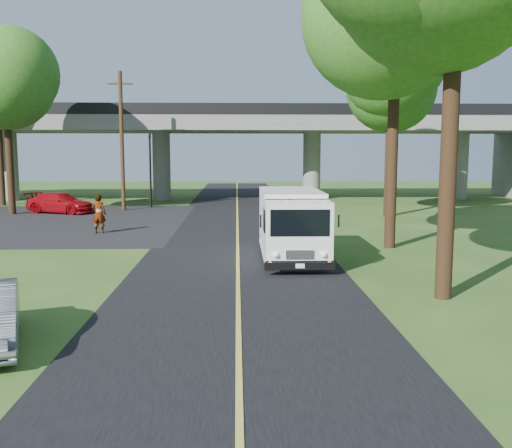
{
  "coord_description": "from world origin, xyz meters",
  "views": [
    {
      "loc": [
        -0.02,
        -13.75,
        3.93
      ],
      "look_at": [
        0.59,
        4.3,
        1.6
      ],
      "focal_mm": 40.0,
      "sensor_mm": 36.0,
      "label": 1
    }
  ],
  "objects_px": {
    "step_van": "(292,222)",
    "utility_pole": "(122,140)",
    "traffic_signal": "(150,161)",
    "tree_left_lot": "(8,84)",
    "pedestrian": "(99,214)",
    "red_sedan": "(61,203)",
    "tree_right_far": "(395,75)",
    "tree_right_mid": "(403,2)"
  },
  "relations": [
    {
      "from": "traffic_signal",
      "to": "pedestrian",
      "type": "xyz_separation_m",
      "value": [
        -0.59,
        -12.59,
        -2.26
      ]
    },
    {
      "from": "traffic_signal",
      "to": "tree_right_mid",
      "type": "relative_size",
      "value": 0.41
    },
    {
      "from": "step_van",
      "to": "red_sedan",
      "type": "height_order",
      "value": "step_van"
    },
    {
      "from": "utility_pole",
      "to": "red_sedan",
      "type": "distance_m",
      "value": 5.59
    },
    {
      "from": "step_van",
      "to": "traffic_signal",
      "type": "bearing_deg",
      "value": 112.53
    },
    {
      "from": "red_sedan",
      "to": "pedestrian",
      "type": "bearing_deg",
      "value": -132.29
    },
    {
      "from": "traffic_signal",
      "to": "pedestrian",
      "type": "bearing_deg",
      "value": -92.7
    },
    {
      "from": "utility_pole",
      "to": "red_sedan",
      "type": "relative_size",
      "value": 2.01
    },
    {
      "from": "tree_left_lot",
      "to": "pedestrian",
      "type": "bearing_deg",
      "value": -49.47
    },
    {
      "from": "utility_pole",
      "to": "tree_right_far",
      "type": "xyz_separation_m",
      "value": [
        16.71,
        -4.16,
        3.71
      ]
    },
    {
      "from": "tree_right_mid",
      "to": "red_sedan",
      "type": "xyz_separation_m",
      "value": [
        -17.56,
        13.64,
        -8.96
      ]
    },
    {
      "from": "tree_right_far",
      "to": "tree_left_lot",
      "type": "height_order",
      "value": "tree_right_far"
    },
    {
      "from": "tree_right_mid",
      "to": "pedestrian",
      "type": "distance_m",
      "value": 16.28
    },
    {
      "from": "traffic_signal",
      "to": "utility_pole",
      "type": "height_order",
      "value": "utility_pole"
    },
    {
      "from": "tree_left_lot",
      "to": "red_sedan",
      "type": "distance_m",
      "value": 7.74
    },
    {
      "from": "red_sedan",
      "to": "utility_pole",
      "type": "bearing_deg",
      "value": -46.4
    },
    {
      "from": "traffic_signal",
      "to": "tree_right_far",
      "type": "height_order",
      "value": "tree_right_far"
    },
    {
      "from": "traffic_signal",
      "to": "tree_right_mid",
      "type": "distance_m",
      "value": 22.13
    },
    {
      "from": "tree_right_mid",
      "to": "tree_right_far",
      "type": "relative_size",
      "value": 1.16
    },
    {
      "from": "step_van",
      "to": "red_sedan",
      "type": "distance_m",
      "value": 20.58
    },
    {
      "from": "tree_left_lot",
      "to": "step_van",
      "type": "bearing_deg",
      "value": -44.0
    },
    {
      "from": "step_van",
      "to": "pedestrian",
      "type": "height_order",
      "value": "step_van"
    },
    {
      "from": "traffic_signal",
      "to": "red_sedan",
      "type": "relative_size",
      "value": 1.16
    },
    {
      "from": "tree_right_mid",
      "to": "pedestrian",
      "type": "bearing_deg",
      "value": 160.61
    },
    {
      "from": "utility_pole",
      "to": "traffic_signal",
      "type": "bearing_deg",
      "value": 53.13
    },
    {
      "from": "pedestrian",
      "to": "tree_left_lot",
      "type": "bearing_deg",
      "value": -43.3
    },
    {
      "from": "utility_pole",
      "to": "tree_right_mid",
      "type": "bearing_deg",
      "value": -47.48
    },
    {
      "from": "traffic_signal",
      "to": "pedestrian",
      "type": "height_order",
      "value": "traffic_signal"
    },
    {
      "from": "traffic_signal",
      "to": "tree_left_lot",
      "type": "relative_size",
      "value": 0.5
    },
    {
      "from": "pedestrian",
      "to": "tree_right_far",
      "type": "bearing_deg",
      "value": -151.7
    },
    {
      "from": "tree_right_far",
      "to": "step_van",
      "type": "relative_size",
      "value": 1.85
    },
    {
      "from": "utility_pole",
      "to": "tree_right_mid",
      "type": "relative_size",
      "value": 0.71
    },
    {
      "from": "pedestrian",
      "to": "tree_right_mid",
      "type": "bearing_deg",
      "value": 166.78
    },
    {
      "from": "tree_right_far",
      "to": "pedestrian",
      "type": "relative_size",
      "value": 5.83
    },
    {
      "from": "traffic_signal",
      "to": "tree_right_mid",
      "type": "bearing_deg",
      "value": -54.14
    },
    {
      "from": "tree_right_far",
      "to": "step_van",
      "type": "xyz_separation_m",
      "value": [
        -7.25,
        -13.21,
        -6.95
      ]
    },
    {
      "from": "utility_pole",
      "to": "step_van",
      "type": "height_order",
      "value": "utility_pole"
    },
    {
      "from": "red_sedan",
      "to": "tree_right_far",
      "type": "bearing_deg",
      "value": -76.4
    },
    {
      "from": "traffic_signal",
      "to": "red_sedan",
      "type": "height_order",
      "value": "traffic_signal"
    },
    {
      "from": "red_sedan",
      "to": "pedestrian",
      "type": "height_order",
      "value": "pedestrian"
    },
    {
      "from": "pedestrian",
      "to": "utility_pole",
      "type": "bearing_deg",
      "value": -78.93
    },
    {
      "from": "step_van",
      "to": "utility_pole",
      "type": "bearing_deg",
      "value": 118.76
    }
  ]
}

